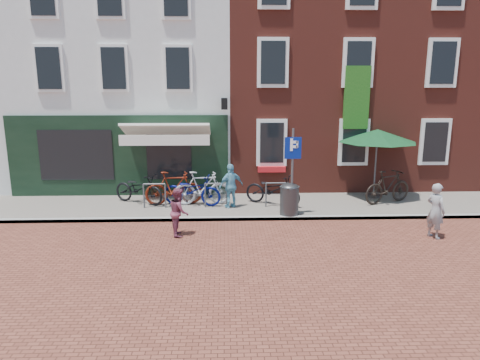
{
  "coord_description": "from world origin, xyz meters",
  "views": [
    {
      "loc": [
        -1.19,
        -12.6,
        4.07
      ],
      "look_at": [
        -0.73,
        0.68,
        1.13
      ],
      "focal_mm": 32.47,
      "sensor_mm": 36.0,
      "label": 1
    }
  ],
  "objects_px": {
    "woman": "(436,211)",
    "bicycle_3": "(202,188)",
    "parking_sign": "(293,160)",
    "bicycle_5": "(388,187)",
    "boy": "(179,212)",
    "bicycle_1": "(174,188)",
    "bicycle_2": "(192,190)",
    "bicycle_0": "(139,189)",
    "cafe_person": "(231,186)",
    "litter_bin": "(289,197)",
    "parasol": "(378,133)",
    "bicycle_4": "(273,190)"
  },
  "relations": [
    {
      "from": "parking_sign",
      "to": "bicycle_3",
      "type": "bearing_deg",
      "value": 155.1
    },
    {
      "from": "bicycle_1",
      "to": "bicycle_5",
      "type": "relative_size",
      "value": 1.0
    },
    {
      "from": "parasol",
      "to": "boy",
      "type": "xyz_separation_m",
      "value": [
        -6.62,
        -3.56,
        -1.73
      ]
    },
    {
      "from": "parking_sign",
      "to": "bicycle_5",
      "type": "distance_m",
      "value": 3.88
    },
    {
      "from": "litter_bin",
      "to": "parasol",
      "type": "distance_m",
      "value": 4.33
    },
    {
      "from": "boy",
      "to": "bicycle_1",
      "type": "height_order",
      "value": "boy"
    },
    {
      "from": "bicycle_2",
      "to": "litter_bin",
      "type": "bearing_deg",
      "value": -98.25
    },
    {
      "from": "bicycle_0",
      "to": "bicycle_3",
      "type": "xyz_separation_m",
      "value": [
        2.16,
        -0.24,
        0.06
      ]
    },
    {
      "from": "litter_bin",
      "to": "woman",
      "type": "height_order",
      "value": "woman"
    },
    {
      "from": "woman",
      "to": "boy",
      "type": "distance_m",
      "value": 6.92
    },
    {
      "from": "parking_sign",
      "to": "woman",
      "type": "bearing_deg",
      "value": -27.45
    },
    {
      "from": "parasol",
      "to": "bicycle_5",
      "type": "relative_size",
      "value": 1.45
    },
    {
      "from": "boy",
      "to": "bicycle_2",
      "type": "relative_size",
      "value": 0.68
    },
    {
      "from": "boy",
      "to": "woman",
      "type": "bearing_deg",
      "value": -101.75
    },
    {
      "from": "parking_sign",
      "to": "boy",
      "type": "bearing_deg",
      "value": -156.9
    },
    {
      "from": "bicycle_3",
      "to": "bicycle_4",
      "type": "relative_size",
      "value": 0.97
    },
    {
      "from": "parasol",
      "to": "bicycle_1",
      "type": "bearing_deg",
      "value": -173.41
    },
    {
      "from": "bicycle_5",
      "to": "litter_bin",
      "type": "bearing_deg",
      "value": 86.03
    },
    {
      "from": "woman",
      "to": "boy",
      "type": "xyz_separation_m",
      "value": [
        -6.9,
        0.46,
        -0.09
      ]
    },
    {
      "from": "bicycle_4",
      "to": "bicycle_2",
      "type": "bearing_deg",
      "value": 119.05
    },
    {
      "from": "woman",
      "to": "bicycle_1",
      "type": "height_order",
      "value": "woman"
    },
    {
      "from": "bicycle_3",
      "to": "woman",
      "type": "bearing_deg",
      "value": -121.13
    },
    {
      "from": "litter_bin",
      "to": "boy",
      "type": "relative_size",
      "value": 0.8
    },
    {
      "from": "boy",
      "to": "bicycle_3",
      "type": "height_order",
      "value": "boy"
    },
    {
      "from": "litter_bin",
      "to": "bicycle_4",
      "type": "height_order",
      "value": "litter_bin"
    },
    {
      "from": "woman",
      "to": "bicycle_5",
      "type": "xyz_separation_m",
      "value": [
        -0.12,
        3.14,
        -0.08
      ]
    },
    {
      "from": "parasol",
      "to": "bicycle_0",
      "type": "height_order",
      "value": "parasol"
    },
    {
      "from": "woman",
      "to": "bicycle_1",
      "type": "distance_m",
      "value": 8.03
    },
    {
      "from": "litter_bin",
      "to": "cafe_person",
      "type": "relative_size",
      "value": 0.73
    },
    {
      "from": "bicycle_1",
      "to": "woman",
      "type": "bearing_deg",
      "value": -120.64
    },
    {
      "from": "woman",
      "to": "bicycle_3",
      "type": "xyz_separation_m",
      "value": [
        -6.41,
        3.17,
        -0.08
      ]
    },
    {
      "from": "parking_sign",
      "to": "woman",
      "type": "xyz_separation_m",
      "value": [
        3.59,
        -1.87,
        -1.06
      ]
    },
    {
      "from": "cafe_person",
      "to": "bicycle_4",
      "type": "height_order",
      "value": "cafe_person"
    },
    {
      "from": "parasol",
      "to": "bicycle_1",
      "type": "distance_m",
      "value": 7.33
    },
    {
      "from": "cafe_person",
      "to": "bicycle_3",
      "type": "bearing_deg",
      "value": -48.68
    },
    {
      "from": "woman",
      "to": "bicycle_2",
      "type": "height_order",
      "value": "woman"
    },
    {
      "from": "bicycle_1",
      "to": "bicycle_3",
      "type": "relative_size",
      "value": 1.0
    },
    {
      "from": "bicycle_0",
      "to": "bicycle_3",
      "type": "bearing_deg",
      "value": -67.97
    },
    {
      "from": "woman",
      "to": "bicycle_0",
      "type": "distance_m",
      "value": 9.22
    },
    {
      "from": "cafe_person",
      "to": "bicycle_4",
      "type": "relative_size",
      "value": 0.74
    },
    {
      "from": "boy",
      "to": "bicycle_2",
      "type": "distance_m",
      "value": 2.65
    },
    {
      "from": "bicycle_1",
      "to": "bicycle_2",
      "type": "xyz_separation_m",
      "value": [
        0.62,
        -0.1,
        -0.06
      ]
    },
    {
      "from": "parking_sign",
      "to": "bicycle_2",
      "type": "relative_size",
      "value": 1.38
    },
    {
      "from": "woman",
      "to": "bicycle_5",
      "type": "bearing_deg",
      "value": -21.76
    },
    {
      "from": "litter_bin",
      "to": "bicycle_5",
      "type": "height_order",
      "value": "bicycle_5"
    },
    {
      "from": "parking_sign",
      "to": "woman",
      "type": "relative_size",
      "value": 1.78
    },
    {
      "from": "bicycle_3",
      "to": "bicycle_5",
      "type": "relative_size",
      "value": 1.0
    },
    {
      "from": "bicycle_1",
      "to": "parking_sign",
      "type": "bearing_deg",
      "value": -116.63
    },
    {
      "from": "bicycle_0",
      "to": "bicycle_2",
      "type": "distance_m",
      "value": 1.85
    },
    {
      "from": "woman",
      "to": "cafe_person",
      "type": "relative_size",
      "value": 1.04
    }
  ]
}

